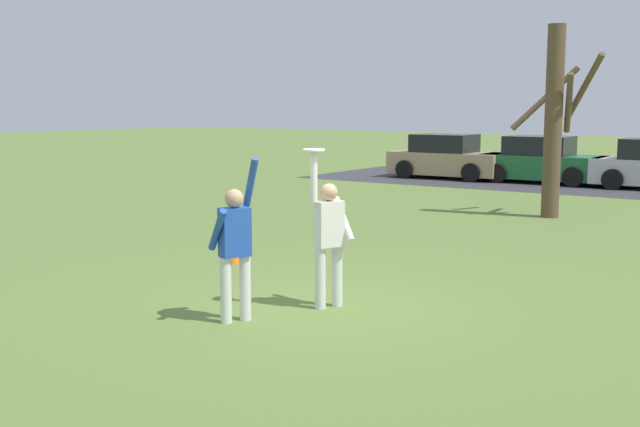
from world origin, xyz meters
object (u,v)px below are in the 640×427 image
object	(u,v)px
parked_car_green	(542,161)
bare_tree_tall	(555,118)
frisbee_disc	(314,150)
field_cone_orange	(234,254)
person_defender	(235,243)
person_catcher	(329,234)
parked_car_tan	(447,158)

from	to	relation	value
parked_car_green	bare_tree_tall	xyz separation A→B (m)	(2.90, -7.92, 1.61)
frisbee_disc	bare_tree_tall	world-z (taller)	bare_tree_tall
bare_tree_tall	field_cone_orange	world-z (taller)	bare_tree_tall
person_defender	field_cone_orange	size ratio (longest dim) A/B	6.39
frisbee_disc	field_cone_orange	xyz separation A→B (m)	(-2.84, 1.74, -1.93)
person_catcher	frisbee_disc	size ratio (longest dim) A/B	7.38
parked_car_tan	bare_tree_tall	world-z (taller)	bare_tree_tall
parked_car_green	field_cone_orange	distance (m)	16.39
frisbee_disc	parked_car_tan	bearing A→B (deg)	109.89
person_catcher	frisbee_disc	distance (m)	1.13
person_catcher	field_cone_orange	distance (m)	3.42
parked_car_tan	person_catcher	bearing A→B (deg)	-70.54
parked_car_tan	parked_car_green	bearing A→B (deg)	4.35
person_catcher	parked_car_tan	size ratio (longest dim) A/B	0.50
parked_car_green	field_cone_orange	size ratio (longest dim) A/B	12.90
frisbee_disc	person_catcher	bearing A→B (deg)	64.36
frisbee_disc	parked_car_tan	world-z (taller)	frisbee_disc
parked_car_tan	bare_tree_tall	size ratio (longest dim) A/B	0.92
frisbee_disc	bare_tree_tall	size ratio (longest dim) A/B	0.06
person_catcher	parked_car_tan	distance (m)	18.78
person_catcher	parked_car_tan	xyz separation A→B (m)	(-6.54, 17.60, -0.25)
parked_car_green	field_cone_orange	bearing A→B (deg)	-90.16
person_defender	parked_car_green	distance (m)	19.30
field_cone_orange	parked_car_green	bearing A→B (deg)	90.76
person_defender	person_catcher	bearing A→B (deg)	0.00
person_defender	bare_tree_tall	distance (m)	11.28
person_defender	field_cone_orange	world-z (taller)	person_defender
parked_car_green	field_cone_orange	xyz separation A→B (m)	(0.22, -16.37, -0.57)
parked_car_green	parked_car_tan	bearing A→B (deg)	-175.65
parked_car_tan	person_defender	bearing A→B (deg)	-73.35
parked_car_tan	bare_tree_tall	xyz separation A→B (m)	(6.28, -7.61, 1.61)
frisbee_disc	parked_car_green	world-z (taller)	frisbee_disc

